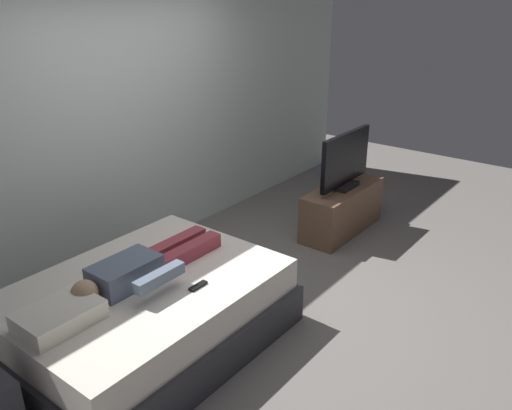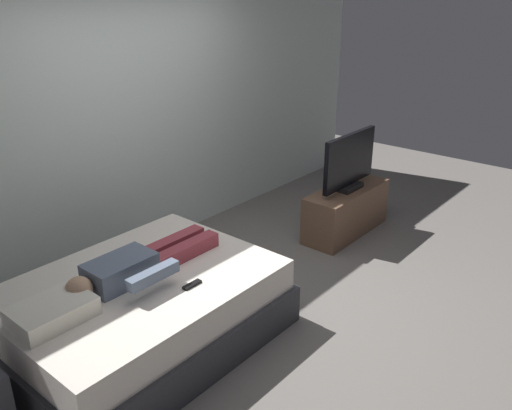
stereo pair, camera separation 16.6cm
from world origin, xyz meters
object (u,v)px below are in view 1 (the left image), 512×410
(person, at_px, (141,268))
(tv_stand, at_px, (342,209))
(pillow, at_px, (59,316))
(bed, at_px, (146,314))
(tv, at_px, (345,162))
(remote, at_px, (198,286))

(person, relative_size, tv_stand, 1.15)
(pillow, relative_size, tv_stand, 0.44)
(bed, relative_size, pillow, 4.06)
(tv, bearing_deg, tv_stand, 172.87)
(bed, xyz_separation_m, person, (0.03, 0.04, 0.36))
(pillow, distance_m, remote, 0.91)
(remote, bearing_deg, pillow, 156.13)
(bed, height_order, tv_stand, bed)
(remote, xyz_separation_m, tv_stand, (2.42, 0.22, -0.30))
(bed, relative_size, remote, 12.99)
(bed, bearing_deg, remote, -64.01)
(person, distance_m, remote, 0.44)
(bed, height_order, person, person)
(pillow, bearing_deg, person, 2.98)
(remote, bearing_deg, tv, 5.10)
(pillow, relative_size, person, 0.38)
(bed, distance_m, pillow, 0.74)
(bed, bearing_deg, tv_stand, -3.36)
(pillow, bearing_deg, tv, -2.68)
(bed, height_order, remote, remote)
(tv_stand, bearing_deg, tv, -7.13)
(person, bearing_deg, remote, -69.53)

